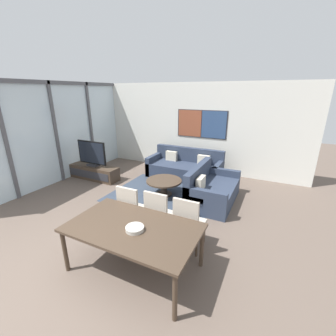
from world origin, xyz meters
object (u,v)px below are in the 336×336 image
object	(u,v)px
dining_chair_right	(188,221)
fruit_bowl	(135,228)
coffee_table	(164,184)
sofa_main	(185,168)
sofa_side	(210,190)
tv_console	(94,172)
dining_chair_centre	(159,213)
dining_table	(133,230)
dining_chair_left	(132,208)
television	(92,154)

from	to	relation	value
dining_chair_right	fruit_bowl	distance (m)	0.97
coffee_table	dining_chair_right	bearing A→B (deg)	-52.26
coffee_table	fruit_bowl	size ratio (longest dim) A/B	3.50
sofa_main	coffee_table	size ratio (longest dim) A/B	2.46
sofa_side	tv_console	bearing A→B (deg)	91.87
dining_chair_centre	sofa_main	bearing A→B (deg)	103.78
dining_table	fruit_bowl	xyz separation A→B (m)	(0.08, -0.07, 0.09)
sofa_main	dining_chair_left	xyz separation A→B (m)	(0.23, -3.17, 0.25)
television	sofa_main	world-z (taller)	television
dining_chair_right	fruit_bowl	world-z (taller)	dining_chair_right
sofa_main	coffee_table	world-z (taller)	sofa_main
fruit_bowl	television	bearing A→B (deg)	141.66
tv_console	sofa_main	bearing A→B (deg)	29.58
coffee_table	dining_table	bearing A→B (deg)	-72.62
sofa_main	tv_console	bearing A→B (deg)	-150.42
sofa_main	dining_chair_right	distance (m)	3.41
sofa_side	dining_chair_centre	distance (m)	1.92
coffee_table	fruit_bowl	bearing A→B (deg)	-71.45
sofa_side	dining_table	xyz separation A→B (m)	(-0.38, -2.64, 0.39)
sofa_main	coffee_table	distance (m)	1.45
sofa_side	fruit_bowl	bearing A→B (deg)	173.58
television	dining_chair_left	size ratio (longest dim) A/B	1.04
dining_table	dining_chair_left	bearing A→B (deg)	126.60
tv_console	dining_table	bearing A→B (deg)	-38.28
dining_table	fruit_bowl	distance (m)	0.14
sofa_main	dining_chair_left	size ratio (longest dim) A/B	2.31
dining_chair_left	sofa_main	bearing A→B (deg)	94.07
sofa_main	fruit_bowl	xyz separation A→B (m)	(0.84, -3.96, 0.48)
dining_chair_centre	fruit_bowl	bearing A→B (deg)	-84.69
television	sofa_side	world-z (taller)	television
fruit_bowl	sofa_side	bearing A→B (deg)	83.58
television	dining_chair_centre	world-z (taller)	television
dining_chair_centre	television	bearing A→B (deg)	151.25
dining_chair_left	dining_chair_centre	size ratio (longest dim) A/B	1.00
dining_table	fruit_bowl	world-z (taller)	fruit_bowl
dining_table	fruit_bowl	bearing A→B (deg)	-40.28
dining_chair_centre	coffee_table	bearing A→B (deg)	114.52
dining_chair_left	television	bearing A→B (deg)	145.95
dining_chair_left	dining_chair_centre	distance (m)	0.54
sofa_main	dining_chair_right	size ratio (longest dim) A/B	2.31
television	coffee_table	distance (m)	2.47
dining_table	dining_chair_right	size ratio (longest dim) A/B	1.94
tv_console	fruit_bowl	size ratio (longest dim) A/B	6.30
dining_chair_centre	dining_chair_left	bearing A→B (deg)	-175.80
tv_console	television	size ratio (longest dim) A/B	1.62
sofa_main	sofa_side	xyz separation A→B (m)	(1.15, -1.26, -0.00)
tv_console	sofa_side	world-z (taller)	sofa_side
television	sofa_main	xyz separation A→B (m)	(2.43, 1.38, -0.50)
coffee_table	dining_chair_centre	bearing A→B (deg)	-65.48
coffee_table	sofa_side	bearing A→B (deg)	9.22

